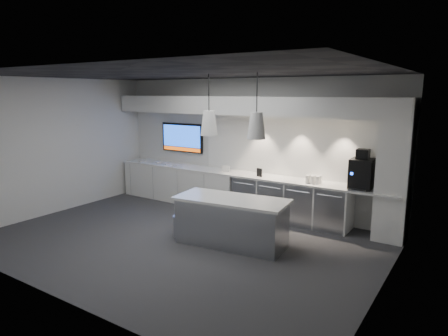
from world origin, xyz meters
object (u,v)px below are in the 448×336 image
Objects in this scene: bin at (181,226)px; coffee_machine at (362,172)px; wall_tv at (182,138)px; island at (231,221)px.

bin is 0.54× the size of coffee_machine.
bin is at bearing -51.92° from wall_tv.
bin is (1.76, -2.24, -1.36)m from wall_tv.
coffee_machine is (1.75, 1.81, 0.78)m from island.
coffee_machine is at bearing 35.81° from bin.
island is at bearing -36.50° from wall_tv.
island is at bearing -136.37° from coffee_machine.
wall_tv is 3.16m from bin.
wall_tv is 3.63m from island.
wall_tv reaches higher than bin.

